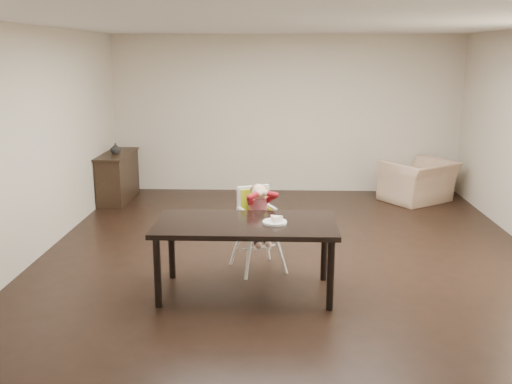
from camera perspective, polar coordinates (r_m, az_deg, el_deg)
ground at (r=6.84m, az=3.35°, el=-6.67°), size 7.00×7.00×0.00m
room_walls at (r=6.44m, az=3.58°, el=9.01°), size 6.02×7.02×2.71m
dining_table at (r=5.68m, az=-1.06°, el=-3.80°), size 1.80×0.90×0.75m
high_chair at (r=6.33m, az=0.13°, el=-1.72°), size 0.55×0.55×0.99m
plate at (r=5.62m, az=1.93°, el=-2.89°), size 0.32×0.32×0.07m
armchair at (r=9.69m, az=15.94°, el=1.72°), size 1.24×1.15×0.91m
sideboard at (r=9.69m, az=-13.63°, el=1.50°), size 0.44×1.26×0.79m
vase at (r=9.55m, az=-13.87°, el=4.24°), size 0.19×0.20×0.17m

